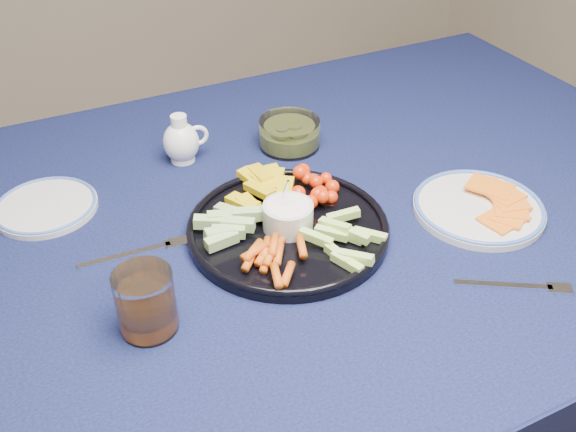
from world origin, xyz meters
name	(u,v)px	position (x,y,z in m)	size (l,w,h in m)	color
dining_table	(288,245)	(0.00, 0.00, 0.66)	(1.67, 1.07, 0.75)	#472817
crudite_platter	(287,225)	(-0.04, -0.07, 0.77)	(0.34, 0.34, 0.11)	black
creamer_pitcher	(182,141)	(-0.11, 0.23, 0.79)	(0.09, 0.07, 0.10)	white
pickle_bowl	(289,135)	(0.10, 0.19, 0.77)	(0.12, 0.12, 0.06)	silver
cheese_plate	(479,206)	(0.29, -0.16, 0.76)	(0.23, 0.23, 0.03)	silver
juice_tumbler	(146,305)	(-0.30, -0.17, 0.79)	(0.08, 0.08, 0.10)	silver
fork_left	(144,251)	(-0.26, -0.01, 0.75)	(0.18, 0.03, 0.00)	white
fork_right	(523,287)	(0.23, -0.34, 0.75)	(0.16, 0.10, 0.00)	white
side_plate_extra	(46,206)	(-0.39, 0.18, 0.75)	(0.18, 0.18, 0.01)	silver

